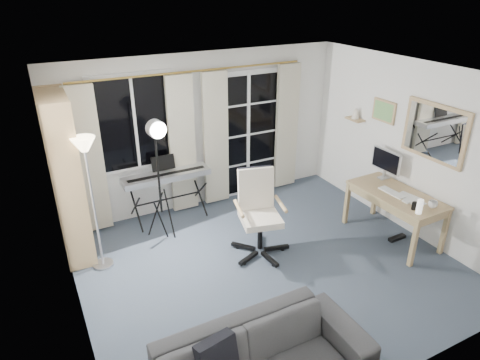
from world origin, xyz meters
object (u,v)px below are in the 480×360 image
object	(u,v)px
bookshelf	(64,183)
monitor	(386,161)
keyboard_piano	(166,177)
desk	(396,199)
sofa	(254,359)
torchiere_lamp	(87,165)
studio_light	(157,144)
office_chair	(258,205)
mug	(433,204)

from	to	relation	value
bookshelf	monitor	size ratio (longest dim) A/B	4.26
bookshelf	keyboard_piano	distance (m)	1.44
desk	sofa	size ratio (longest dim) A/B	0.63
torchiere_lamp	studio_light	bearing A→B (deg)	15.09
bookshelf	torchiere_lamp	bearing A→B (deg)	-62.03
desk	monitor	size ratio (longest dim) A/B	2.62
studio_light	monitor	size ratio (longest dim) A/B	3.54
sofa	office_chair	bearing A→B (deg)	59.58
torchiere_lamp	keyboard_piano	bearing A→B (deg)	32.30
torchiere_lamp	keyboard_piano	xyz separation A→B (m)	(1.14, 0.72, -0.68)
keyboard_piano	monitor	distance (m)	3.18
bookshelf	keyboard_piano	world-z (taller)	bookshelf
monitor	torchiere_lamp	bearing A→B (deg)	167.64
keyboard_piano	mug	bearing A→B (deg)	-42.21
sofa	bookshelf	bearing A→B (deg)	109.02
monitor	mug	world-z (taller)	monitor
bookshelf	studio_light	bearing A→B (deg)	-11.29
office_chair	monitor	xyz separation A→B (m)	(2.01, -0.18, 0.29)
bookshelf	sofa	xyz separation A→B (m)	(1.05, -3.04, -0.60)
monitor	sofa	distance (m)	3.66
mug	torchiere_lamp	bearing A→B (deg)	156.21
desk	monitor	distance (m)	0.60
torchiere_lamp	studio_light	world-z (taller)	studio_light
bookshelf	desk	bearing A→B (deg)	-21.64
monitor	studio_light	bearing A→B (deg)	160.25
keyboard_piano	sofa	distance (m)	3.28
keyboard_piano	studio_light	world-z (taller)	studio_light
bookshelf	desk	distance (m)	4.38
keyboard_piano	studio_light	xyz separation A→B (m)	(-0.23, -0.47, 0.71)
monitor	mug	xyz separation A→B (m)	(-0.10, -0.95, -0.21)
studio_light	desk	xyz separation A→B (m)	(2.84, -1.44, -0.81)
torchiere_lamp	sofa	size ratio (longest dim) A/B	0.82
sofa	monitor	bearing A→B (deg)	29.29
torchiere_lamp	monitor	world-z (taller)	torchiere_lamp
keyboard_piano	desk	size ratio (longest dim) A/B	0.98
office_chair	monitor	bearing A→B (deg)	8.75
mug	office_chair	bearing A→B (deg)	149.37
mug	studio_light	bearing A→B (deg)	146.55
monitor	mug	distance (m)	0.98
keyboard_piano	monitor	size ratio (longest dim) A/B	2.58
desk	mug	xyz separation A→B (m)	(0.10, -0.50, 0.14)
office_chair	mug	size ratio (longest dim) A/B	9.96
keyboard_piano	office_chair	bearing A→B (deg)	-58.47
keyboard_piano	office_chair	world-z (taller)	office_chair
torchiere_lamp	monitor	distance (m)	4.04
keyboard_piano	monitor	xyz separation A→B (m)	(2.81, -1.47, 0.25)
studio_light	monitor	bearing A→B (deg)	-25.95
mug	desk	bearing A→B (deg)	101.31
studio_light	office_chair	bearing A→B (deg)	-46.06
desk	mug	world-z (taller)	mug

